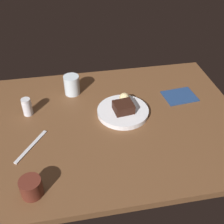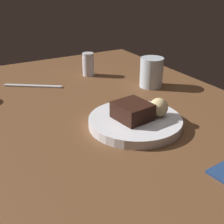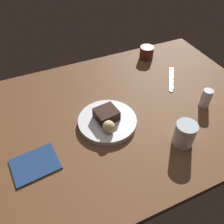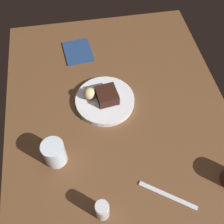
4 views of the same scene
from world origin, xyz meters
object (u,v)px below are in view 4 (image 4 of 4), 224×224
bread_roll (89,93)px  butter_knife (168,195)px  dessert_plate (105,101)px  folded_napkin (78,51)px  chocolate_cake_slice (107,95)px  water_glass (54,153)px  salt_shaker (102,210)px

bread_roll → butter_knife: (-41.07, -19.24, -4.20)cm
dessert_plate → butter_knife: bearing=-160.8°
bread_roll → folded_napkin: (27.70, 2.00, -4.15)cm
chocolate_cake_slice → butter_knife: 41.51cm
chocolate_cake_slice → butter_knife: (-39.27, -12.86, -3.93)cm
chocolate_cake_slice → water_glass: 29.35cm
folded_napkin → salt_shaker: bearing=-179.7°
dessert_plate → bread_roll: (1.76, 5.54, 3.37)cm
chocolate_cake_slice → butter_knife: chocolate_cake_slice is taller
water_glass → butter_knife: size_ratio=0.50×
butter_knife → salt_shaker: bearing=40.1°
salt_shaker → butter_knife: size_ratio=0.42×
salt_shaker → butter_knife: salt_shaker is taller
bread_roll → salt_shaker: bearing=177.8°
bread_roll → folded_napkin: bearing=4.1°
chocolate_cake_slice → bread_roll: bread_roll is taller
dessert_plate → butter_knife: (-39.31, -13.70, -0.83)cm
dessert_plate → bread_roll: size_ratio=4.98×
butter_knife → folded_napkin: 71.97cm
chocolate_cake_slice → salt_shaker: salt_shaker is taller
chocolate_cake_slice → water_glass: bearing=135.2°
water_glass → bread_roll: bearing=-32.3°
chocolate_cake_slice → butter_knife: bearing=-161.9°
salt_shaker → water_glass: water_glass is taller
chocolate_cake_slice → folded_napkin: 30.91cm
chocolate_cake_slice → folded_napkin: bearing=15.9°
bread_roll → folded_napkin: bread_roll is taller
dessert_plate → butter_knife: size_ratio=1.20×
dessert_plate → folded_napkin: size_ratio=1.52×
dessert_plate → water_glass: 29.01cm
chocolate_cake_slice → bread_roll: bearing=74.3°
salt_shaker → folded_napkin: salt_shaker is taller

